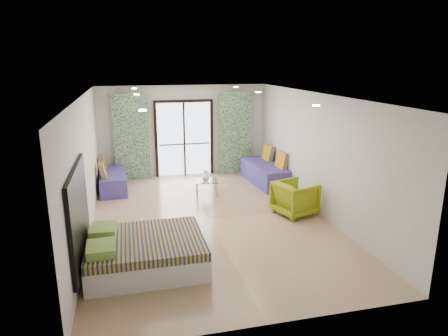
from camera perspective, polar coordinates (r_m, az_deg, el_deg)
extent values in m
cube|color=black|center=(11.92, -5.83, 9.49)|extent=(1.76, 0.08, 0.08)
cube|color=black|center=(12.00, -9.67, 3.88)|extent=(0.08, 0.08, 2.20)
cube|color=black|center=(12.22, -1.78, 4.30)|extent=(0.08, 0.08, 2.20)
cube|color=black|center=(12.08, -5.69, 4.10)|extent=(0.05, 0.06, 2.20)
cube|color=#595451|center=(12.13, -5.69, 3.42)|extent=(1.52, 0.03, 0.04)
cube|color=silver|center=(11.80, -13.10, 4.27)|extent=(1.00, 0.10, 2.50)
cube|color=silver|center=(12.22, 1.62, 5.01)|extent=(1.00, 0.10, 2.50)
cylinder|color=#FFE0B2|center=(6.09, -11.55, 8.09)|extent=(0.12, 0.12, 0.02)
cylinder|color=#FFE0B2|center=(6.79, 13.03, 8.70)|extent=(0.12, 0.12, 0.02)
cylinder|color=#FFE0B2|center=(9.07, -12.39, 10.24)|extent=(0.12, 0.12, 0.02)
cylinder|color=#FFE0B2|center=(9.56, 4.92, 10.75)|extent=(0.12, 0.12, 0.02)
cylinder|color=#FFE0B2|center=(11.07, -12.70, 11.02)|extent=(0.12, 0.12, 0.02)
cylinder|color=#FFE0B2|center=(11.47, 1.70, 11.50)|extent=(0.12, 0.12, 0.02)
cube|color=black|center=(6.70, -20.02, -6.22)|extent=(0.06, 2.10, 1.50)
cube|color=silver|center=(7.88, -19.19, -2.99)|extent=(0.02, 0.10, 0.10)
cube|color=silver|center=(7.00, -10.96, -12.32)|extent=(1.91, 1.53, 0.38)
cube|color=navy|center=(6.88, -11.07, -10.37)|extent=(1.90, 1.56, 0.14)
cube|color=teal|center=(6.51, -17.13, -10.96)|extent=(0.46, 0.55, 0.13)
cube|color=teal|center=(7.17, -16.84, -8.46)|extent=(0.47, 0.56, 0.13)
cube|color=#463B8D|center=(11.21, -15.51, -2.02)|extent=(0.74, 1.77, 0.39)
cube|color=#463B8D|center=(11.14, -15.60, -0.82)|extent=(0.72, 1.74, 0.10)
cube|color=navy|center=(10.69, -16.97, -0.34)|extent=(0.21, 0.44, 0.40)
cube|color=navy|center=(11.48, -16.90, 0.70)|extent=(0.21, 0.44, 0.40)
cube|color=#463B8D|center=(11.43, 5.93, -1.05)|extent=(0.92, 2.06, 0.45)
cube|color=#463B8D|center=(11.36, 5.97, 0.30)|extent=(0.90, 2.02, 0.11)
cube|color=navy|center=(11.00, 8.31, 1.12)|extent=(0.26, 0.52, 0.47)
cube|color=navy|center=(11.82, 6.34, 2.16)|extent=(0.26, 0.52, 0.47)
cylinder|color=silver|center=(10.19, -3.86, -3.24)|extent=(0.05, 0.05, 0.37)
cylinder|color=silver|center=(10.22, -1.03, -3.16)|extent=(0.05, 0.05, 0.37)
cylinder|color=silver|center=(10.67, -3.94, -2.39)|extent=(0.05, 0.05, 0.37)
cylinder|color=silver|center=(10.69, -1.24, -2.32)|extent=(0.05, 0.05, 0.37)
cube|color=#8CA59E|center=(10.38, -2.53, -1.79)|extent=(0.65, 0.65, 0.02)
sphere|color=white|center=(10.33, -2.28, -0.70)|extent=(0.07, 0.07, 0.07)
sphere|color=white|center=(10.37, -2.56, -0.53)|extent=(0.07, 0.07, 0.07)
sphere|color=white|center=(10.31, -2.80, -0.51)|extent=(0.07, 0.07, 0.07)
sphere|color=white|center=(10.27, -2.53, -0.47)|extent=(0.07, 0.07, 0.07)
imported|color=white|center=(10.33, -2.65, -1.26)|extent=(0.23, 0.24, 0.20)
imported|color=#8FA214|center=(9.16, 10.14, -4.03)|extent=(0.97, 1.01, 0.84)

